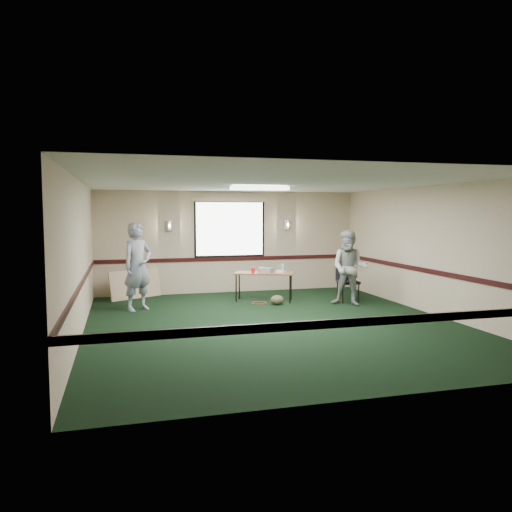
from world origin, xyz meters
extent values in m
plane|color=black|center=(0.00, 0.00, 0.00)|extent=(8.00, 8.00, 0.00)
plane|color=tan|center=(0.00, 4.00, 1.35)|extent=(7.00, 0.00, 7.00)
plane|color=tan|center=(0.00, -4.00, 1.35)|extent=(7.00, 0.00, 7.00)
plane|color=tan|center=(-3.50, 0.00, 1.35)|extent=(0.00, 8.00, 8.00)
plane|color=tan|center=(3.50, 0.00, 1.35)|extent=(0.00, 8.00, 8.00)
plane|color=silver|center=(0.00, 0.00, 2.70)|extent=(8.00, 8.00, 0.00)
cube|color=black|center=(0.00, 3.98, 0.90)|extent=(7.00, 0.03, 0.10)
cube|color=black|center=(0.00, -3.98, 0.90)|extent=(7.00, 0.03, 0.10)
cube|color=black|center=(-3.48, 0.00, 0.90)|extent=(0.03, 8.00, 0.10)
cube|color=black|center=(3.48, 0.00, 0.90)|extent=(0.03, 8.00, 0.10)
cube|color=black|center=(0.00, 3.98, 1.70)|extent=(1.90, 0.01, 1.50)
cube|color=white|center=(0.00, 3.97, 1.70)|extent=(1.80, 0.02, 1.40)
cube|color=beige|center=(0.00, 3.97, 2.47)|extent=(2.05, 0.08, 0.10)
cylinder|color=silver|center=(-1.60, 3.94, 1.80)|extent=(0.16, 0.16, 0.25)
cylinder|color=silver|center=(1.60, 3.94, 1.80)|extent=(0.16, 0.16, 0.25)
cube|color=white|center=(0.00, 1.00, 2.64)|extent=(1.20, 0.32, 0.08)
cube|color=brown|center=(0.50, 2.41, 0.68)|extent=(1.50, 1.05, 0.04)
cylinder|color=black|center=(-0.18, 2.45, 0.33)|extent=(0.03, 0.03, 0.66)
cylinder|color=black|center=(1.01, 1.96, 0.33)|extent=(0.03, 0.03, 0.66)
cylinder|color=black|center=(-0.01, 2.87, 0.33)|extent=(0.03, 0.03, 0.66)
cylinder|color=black|center=(1.18, 2.37, 0.33)|extent=(0.03, 0.03, 0.66)
cube|color=#94969D|center=(0.57, 2.48, 0.75)|extent=(0.41, 0.40, 0.10)
cube|color=silver|center=(0.90, 2.30, 0.72)|extent=(0.27, 0.26, 0.05)
cylinder|color=red|center=(0.23, 2.41, 0.76)|extent=(0.09, 0.09, 0.13)
cylinder|color=#85AFDA|center=(0.91, 2.21, 0.81)|extent=(0.06, 0.06, 0.21)
ellipsoid|color=#4D4A2C|center=(0.66, 1.87, 0.11)|extent=(0.38, 0.34, 0.22)
torus|color=red|center=(0.32, 2.18, 0.01)|extent=(0.41, 0.41, 0.02)
cube|color=tan|center=(-2.49, 3.60, 0.36)|extent=(1.31, 0.88, 0.71)
cube|color=black|center=(2.45, 1.86, 0.47)|extent=(0.51, 0.51, 0.06)
cube|color=black|center=(2.47, 2.08, 0.72)|extent=(0.47, 0.10, 0.47)
cylinder|color=black|center=(2.23, 1.68, 0.22)|extent=(0.03, 0.03, 0.43)
cylinder|color=black|center=(2.62, 1.64, 0.22)|extent=(0.03, 0.03, 0.43)
cylinder|color=black|center=(2.27, 2.07, 0.22)|extent=(0.03, 0.03, 0.43)
cylinder|color=black|center=(2.66, 2.03, 0.22)|extent=(0.03, 0.03, 0.43)
imported|color=#456198|center=(-2.47, 2.06, 0.96)|extent=(0.84, 0.77, 1.92)
imported|color=#7B9BC0|center=(2.25, 1.39, 0.86)|extent=(1.06, 1.02, 1.73)
camera|label=1|loc=(-2.80, -9.04, 2.14)|focal=35.00mm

